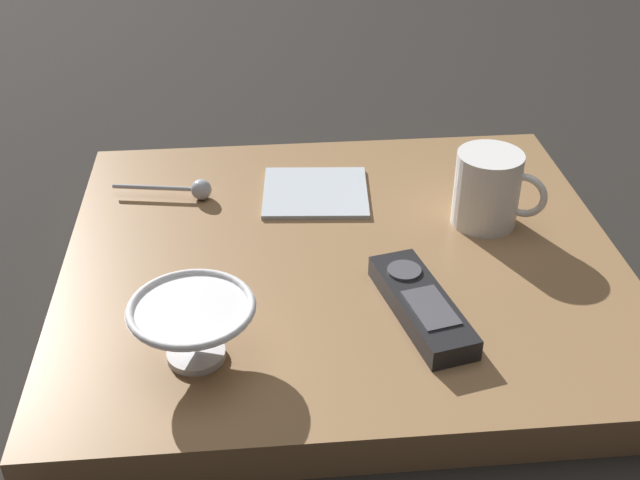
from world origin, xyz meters
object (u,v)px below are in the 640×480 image
teaspoon (194,189)px  tv_remote_near (421,305)px  coffee_mug (488,189)px  cereal_bowl (193,328)px  folded_napkin (315,192)px

teaspoon → tv_remote_near: 0.37m
coffee_mug → tv_remote_near: coffee_mug is taller
teaspoon → cereal_bowl: bearing=-87.3°
cereal_bowl → teaspoon: (-0.01, 0.32, -0.02)m
coffee_mug → folded_napkin: bearing=156.4°
coffee_mug → tv_remote_near: bearing=-123.5°
coffee_mug → teaspoon: size_ratio=0.81×
cereal_bowl → folded_napkin: bearing=65.0°
cereal_bowl → coffee_mug: 0.42m
teaspoon → folded_napkin: teaspoon is taller
folded_napkin → tv_remote_near: bearing=-71.4°
coffee_mug → teaspoon: coffee_mug is taller
coffee_mug → tv_remote_near: (-0.12, -0.18, -0.04)m
teaspoon → folded_napkin: (0.16, -0.00, -0.01)m
coffee_mug → tv_remote_near: size_ratio=0.59×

